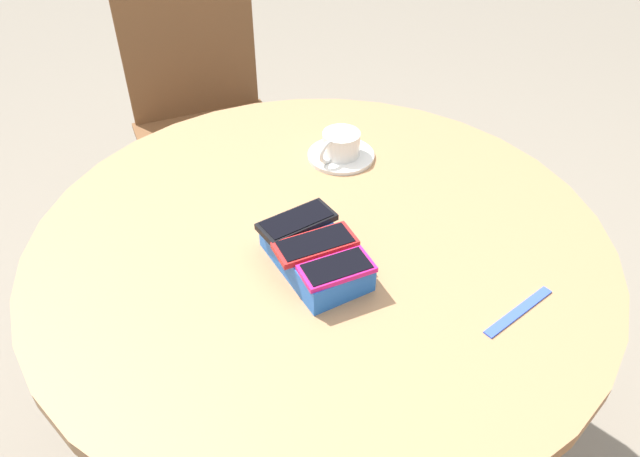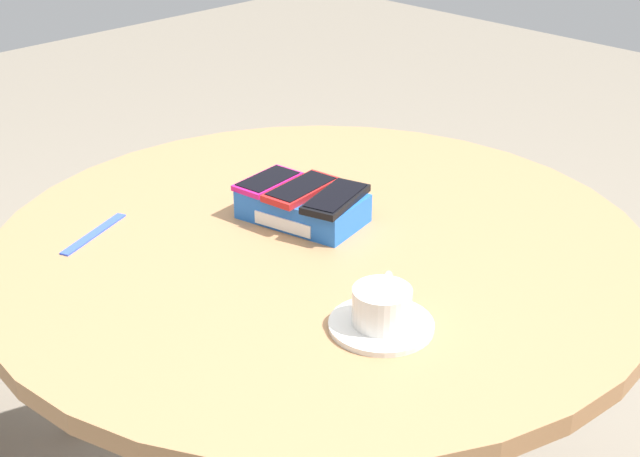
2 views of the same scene
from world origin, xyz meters
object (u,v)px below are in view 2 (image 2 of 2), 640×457
(round_table, at_px, (320,301))
(phone_red, at_px, (301,189))
(phone_box, at_px, (303,207))
(phone_magenta, at_px, (268,181))
(phone_black, at_px, (336,199))
(saucer, at_px, (381,325))
(lanyard_strap, at_px, (94,234))
(coffee_cup, at_px, (382,304))

(round_table, relative_size, phone_red, 7.37)
(phone_box, relative_size, phone_magenta, 1.76)
(round_table, distance_m, phone_red, 0.19)
(phone_black, distance_m, saucer, 0.30)
(saucer, height_order, lanyard_strap, saucer)
(phone_box, height_order, saucer, phone_box)
(phone_box, xyz_separation_m, saucer, (0.31, -0.15, -0.02))
(round_table, bearing_deg, phone_box, 156.56)
(phone_box, bearing_deg, phone_black, 12.42)
(lanyard_strap, bearing_deg, phone_black, 48.02)
(phone_black, bearing_deg, lanyard_strap, -131.98)
(phone_red, xyz_separation_m, phone_black, (0.07, 0.01, 0.00))
(phone_red, bearing_deg, round_table, -22.96)
(coffee_cup, bearing_deg, saucer, -58.04)
(coffee_cup, bearing_deg, round_table, 153.12)
(round_table, relative_size, phone_box, 4.83)
(round_table, height_order, phone_box, phone_box)
(saucer, height_order, coffee_cup, coffee_cup)
(round_table, distance_m, phone_magenta, 0.22)
(phone_red, distance_m, phone_black, 0.07)
(round_table, xyz_separation_m, phone_black, (-0.01, 0.04, 0.17))
(phone_box, bearing_deg, saucer, -26.35)
(phone_box, relative_size, phone_red, 1.52)
(round_table, height_order, coffee_cup, coffee_cup)
(phone_red, bearing_deg, lanyard_strap, -125.07)
(phone_box, bearing_deg, phone_magenta, -168.06)
(phone_red, distance_m, coffee_cup, 0.35)
(lanyard_strap, bearing_deg, phone_red, 54.93)
(round_table, xyz_separation_m, saucer, (0.24, -0.12, 0.12))
(saucer, distance_m, lanyard_strap, 0.52)
(phone_red, bearing_deg, phone_box, -13.08)
(phone_box, xyz_separation_m, phone_magenta, (-0.07, -0.01, 0.03))
(phone_box, relative_size, phone_black, 1.49)
(phone_black, distance_m, coffee_cup, 0.30)
(round_table, height_order, phone_black, phone_black)
(coffee_cup, distance_m, lanyard_strap, 0.52)
(phone_magenta, relative_size, saucer, 0.87)
(lanyard_strap, bearing_deg, round_table, 42.18)
(phone_magenta, bearing_deg, coffee_cup, -19.92)
(coffee_cup, bearing_deg, phone_black, 146.15)
(round_table, relative_size, phone_black, 7.22)
(lanyard_strap, bearing_deg, phone_box, 54.33)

